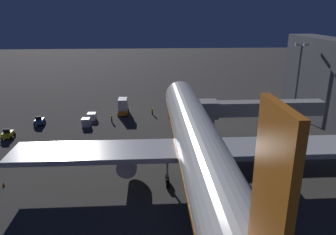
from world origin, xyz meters
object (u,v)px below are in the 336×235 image
(jet_bridge, at_px, (252,108))
(catering_truck, at_px, (123,106))
(baggage_tug_lead, at_px, (8,134))
(ground_crew_marshaller_fwd, at_px, (152,110))
(traffic_cone_nose_port, at_px, (189,117))
(airliner_at_gate, at_px, (200,148))
(ground_crew_near_nose_gear, at_px, (112,118))
(traffic_cone_nose_starboard, at_px, (169,117))
(apron_floodlight_mast, at_px, (298,75))
(baggage_container_far_row, at_px, (86,122))
(traffic_cone_wingtip_svc_side, at_px, (3,184))
(baggage_container_mid_row, at_px, (92,117))
(baggage_tug_spare, at_px, (39,121))

(jet_bridge, relative_size, catering_truck, 4.86)
(baggage_tug_lead, bearing_deg, jet_bridge, 177.00)
(ground_crew_marshaller_fwd, relative_size, traffic_cone_nose_port, 3.16)
(traffic_cone_nose_port, bearing_deg, airliner_at_gate, 85.67)
(ground_crew_near_nose_gear, bearing_deg, traffic_cone_nose_starboard, -171.83)
(jet_bridge, xyz_separation_m, apron_floodlight_mast, (-13.36, -11.70, 3.79))
(jet_bridge, distance_m, traffic_cone_nose_port, 16.67)
(apron_floodlight_mast, bearing_deg, baggage_container_far_row, 4.54)
(airliner_at_gate, height_order, ground_crew_near_nose_gear, airliner_at_gate)
(baggage_tug_lead, bearing_deg, traffic_cone_wingtip_svc_side, 109.91)
(jet_bridge, relative_size, traffic_cone_nose_starboard, 41.27)
(baggage_container_far_row, height_order, traffic_cone_nose_starboard, baggage_container_far_row)
(jet_bridge, bearing_deg, traffic_cone_wingtip_svc_side, 21.54)
(baggage_container_mid_row, height_order, traffic_cone_nose_starboard, baggage_container_mid_row)
(jet_bridge, distance_m, ground_crew_marshaller_fwd, 23.98)
(airliner_at_gate, height_order, apron_floodlight_mast, airliner_at_gate)
(ground_crew_near_nose_gear, height_order, ground_crew_marshaller_fwd, ground_crew_marshaller_fwd)
(baggage_tug_spare, relative_size, baggage_container_mid_row, 1.26)
(catering_truck, xyz_separation_m, traffic_cone_wingtip_svc_side, (13.90, 30.76, -1.64))
(baggage_container_mid_row, bearing_deg, ground_crew_marshaller_fwd, -166.78)
(jet_bridge, height_order, apron_floodlight_mast, apron_floodlight_mast)
(baggage_container_mid_row, distance_m, ground_crew_near_nose_gear, 4.73)
(traffic_cone_nose_starboard, bearing_deg, catering_truck, -18.26)
(catering_truck, bearing_deg, apron_floodlight_mast, 174.11)
(baggage_tug_spare, distance_m, traffic_cone_wingtip_svc_side, 24.91)
(jet_bridge, xyz_separation_m, traffic_cone_wingtip_svc_side, (38.40, 15.16, -5.39))
(baggage_tug_lead, height_order, ground_crew_near_nose_gear, baggage_tug_lead)
(airliner_at_gate, distance_m, baggage_tug_lead, 38.09)
(jet_bridge, height_order, catering_truck, jet_bridge)
(ground_crew_marshaller_fwd, bearing_deg, apron_floodlight_mast, 173.59)
(apron_floodlight_mast, height_order, traffic_cone_nose_port, apron_floodlight_mast)
(ground_crew_marshaller_fwd, bearing_deg, ground_crew_near_nose_gear, 28.60)
(baggage_tug_lead, distance_m, ground_crew_marshaller_fwd, 29.74)
(airliner_at_gate, bearing_deg, baggage_container_mid_row, -56.85)
(apron_floodlight_mast, xyz_separation_m, traffic_cone_wingtip_svc_side, (51.76, 26.86, -9.17))
(apron_floodlight_mast, relative_size, baggage_tug_spare, 7.07)
(baggage_container_mid_row, xyz_separation_m, ground_crew_near_nose_gear, (-4.43, 1.65, 0.17))
(apron_floodlight_mast, bearing_deg, traffic_cone_nose_port, -1.36)
(airliner_at_gate, height_order, baggage_tug_spare, airliner_at_gate)
(apron_floodlight_mast, bearing_deg, baggage_container_mid_row, -0.57)
(ground_crew_near_nose_gear, height_order, traffic_cone_wingtip_svc_side, ground_crew_near_nose_gear)
(catering_truck, relative_size, ground_crew_marshaller_fwd, 2.69)
(airliner_at_gate, bearing_deg, baggage_tug_spare, -42.13)
(baggage_container_far_row, distance_m, traffic_cone_nose_starboard, 17.68)
(traffic_cone_wingtip_svc_side, bearing_deg, ground_crew_near_nose_gear, -114.72)
(traffic_cone_nose_port, bearing_deg, traffic_cone_nose_starboard, 0.00)
(baggage_tug_lead, bearing_deg, ground_crew_near_nose_gear, -155.83)
(baggage_tug_spare, bearing_deg, traffic_cone_nose_starboard, -174.34)
(baggage_tug_spare, height_order, traffic_cone_wingtip_svc_side, baggage_tug_spare)
(jet_bridge, xyz_separation_m, ground_crew_marshaller_fwd, (17.93, -15.21, -4.71))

